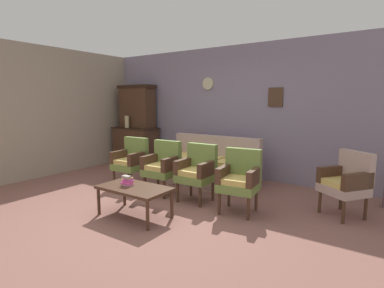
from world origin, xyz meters
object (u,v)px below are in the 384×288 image
floral_couch (209,167)px  armchair_near_couch_end (131,160)px  side_cabinet (136,146)px  book_stack_on_table (127,181)px  armchair_near_cabinet (240,178)px  coffee_table (134,190)px  armchair_by_doorway (197,170)px  wingback_chair_by_fireplace (347,181)px  vase_on_cabinet (127,122)px  armchair_row_middle (163,165)px

floral_couch → armchair_near_couch_end: same height
side_cabinet → book_stack_on_table: side_cabinet is taller
side_cabinet → floral_couch: 2.48m
floral_couch → armchair_near_cabinet: (1.13, -1.03, 0.17)m
coffee_table → armchair_near_cabinet: bearing=41.3°
armchair_by_doorway → wingback_chair_by_fireplace: size_ratio=1.00×
armchair_near_couch_end → armchair_by_doorway: bearing=-0.1°
coffee_table → wingback_chair_by_fireplace: bearing=34.8°
vase_on_cabinet → armchair_near_cabinet: size_ratio=0.33×
floral_couch → wingback_chair_by_fireplace: size_ratio=2.08×
vase_on_cabinet → armchair_by_doorway: vase_on_cabinet is taller
vase_on_cabinet → armchair_near_cabinet: vase_on_cabinet is taller
armchair_row_middle → armchair_near_cabinet: same height
wingback_chair_by_fireplace → book_stack_on_table: (-2.51, -1.66, -0.02)m
wingback_chair_by_fireplace → coffee_table: wingback_chair_by_fireplace is taller
floral_couch → side_cabinet: bearing=168.8°
armchair_by_doorway → armchair_near_cabinet: 0.78m
coffee_table → book_stack_on_table: (-0.13, -0.00, 0.11)m
book_stack_on_table → armchair_near_couch_end: bearing=133.9°
armchair_row_middle → wingback_chair_by_fireplace: 2.82m
coffee_table → armchair_by_doorway: bearing=72.1°
floral_couch → armchair_row_middle: size_ratio=2.08×
vase_on_cabinet → armchair_by_doorway: bearing=-23.6°
side_cabinet → wingback_chair_by_fireplace: bearing=-9.8°
book_stack_on_table → armchair_row_middle: bearing=102.9°
armchair_by_doorway → armchair_near_couch_end: bearing=179.9°
armchair_near_cabinet → armchair_by_doorway: bearing=174.7°
armchair_row_middle → floral_couch: bearing=70.9°
armchair_near_couch_end → book_stack_on_table: (1.01, -1.05, -0.02)m
floral_couch → wingback_chair_by_fireplace: 2.44m
floral_couch → book_stack_on_table: floral_couch is taller
armchair_row_middle → book_stack_on_table: armchair_row_middle is taller
floral_couch → book_stack_on_table: (-0.10, -2.01, 0.16)m
side_cabinet → armchair_by_doorway: 3.14m
armchair_near_couch_end → coffee_table: size_ratio=0.90×
coffee_table → book_stack_on_table: size_ratio=6.30×
armchair_near_couch_end → armchair_by_doorway: 1.47m
side_cabinet → book_stack_on_table: 3.41m
side_cabinet → vase_on_cabinet: bearing=-116.2°
armchair_row_middle → armchair_near_couch_end: bearing=178.9°
floral_couch → armchair_near_cabinet: 1.54m
armchair_row_middle → armchair_near_cabinet: 1.47m
side_cabinet → floral_couch: side_cabinet is taller
floral_couch → wingback_chair_by_fireplace: same height
armchair_near_couch_end → armchair_near_cabinet: same height
vase_on_cabinet → book_stack_on_table: 3.39m
vase_on_cabinet → floral_couch: vase_on_cabinet is taller
floral_couch → armchair_by_doorway: same height
coffee_table → book_stack_on_table: bearing=-178.7°
armchair_near_cabinet → book_stack_on_table: 1.57m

